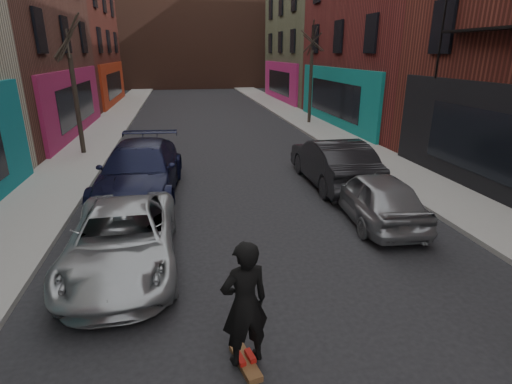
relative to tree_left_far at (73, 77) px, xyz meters
name	(u,v)px	position (x,y,z in m)	size (l,w,h in m)	color
sidewalk_left	(119,115)	(-0.05, 12.00, -3.31)	(2.50, 84.00, 0.13)	gray
sidewalk_right	(286,110)	(12.45, 12.00, -3.31)	(2.50, 84.00, 0.13)	gray
building_far	(190,31)	(6.20, 38.00, 3.62)	(40.00, 10.00, 14.00)	#47281E
tree_left_far	(73,77)	(0.00, 0.00, 0.00)	(2.00, 2.00, 6.50)	black
tree_right_far	(311,66)	(12.40, 6.00, 0.15)	(2.00, 2.00, 6.80)	black
parked_left_far	(123,239)	(3.00, -10.55, -2.72)	(2.19, 4.75, 1.32)	#95999D
parked_left_end	(140,171)	(3.00, -5.98, -2.55)	(2.33, 5.74, 1.67)	black
parked_right_far	(376,196)	(9.40, -9.17, -2.69)	(1.62, 4.03, 1.37)	gray
parked_right_end	(333,162)	(9.40, -5.94, -2.58)	(1.69, 4.86, 1.60)	black
skateboard	(245,362)	(5.08, -13.85, -3.33)	(0.22, 0.80, 0.10)	brown
skateboarder	(245,304)	(5.08, -13.85, -2.32)	(0.70, 0.46, 1.92)	black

